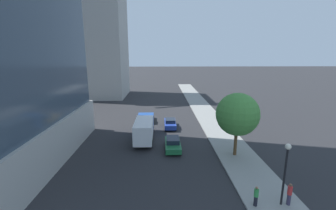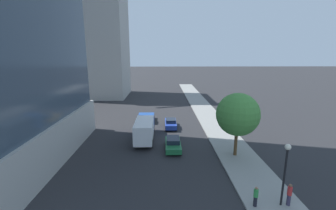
# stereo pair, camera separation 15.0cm
# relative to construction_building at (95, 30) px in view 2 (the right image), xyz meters

# --- Properties ---
(sidewalk) EXTENTS (4.58, 120.00, 0.15)m
(sidewalk) POSITION_rel_construction_building_xyz_m (26.19, -37.95, -17.36)
(sidewalk) COLOR gray
(sidewalk) RESTS_ON ground
(construction_building) EXTENTS (18.36, 16.60, 38.44)m
(construction_building) POSITION_rel_construction_building_xyz_m (0.00, 0.00, 0.00)
(construction_building) COLOR #B2AFA8
(construction_building) RESTS_ON ground
(street_lamp) EXTENTS (0.44, 0.44, 4.96)m
(street_lamp) POSITION_rel_construction_building_xyz_m (26.68, -47.17, -13.97)
(street_lamp) COLOR black
(street_lamp) RESTS_ON sidewalk
(street_tree) EXTENTS (4.74, 4.74, 7.16)m
(street_tree) POSITION_rel_construction_building_xyz_m (25.89, -38.45, -12.51)
(street_tree) COLOR brown
(street_tree) RESTS_ON sidewalk
(car_blue) EXTENTS (1.76, 4.37, 1.48)m
(car_blue) POSITION_rel_construction_building_xyz_m (18.89, -28.22, -16.70)
(car_blue) COLOR #233D9E
(car_blue) RESTS_ON ground
(car_gold) EXTENTS (1.74, 4.11, 1.39)m
(car_gold) POSITION_rel_construction_building_xyz_m (15.24, -24.75, -16.76)
(car_gold) COLOR #AD8938
(car_gold) RESTS_ON ground
(car_green) EXTENTS (1.83, 4.23, 1.45)m
(car_green) POSITION_rel_construction_building_xyz_m (18.89, -36.47, -16.71)
(car_green) COLOR #1E6638
(car_green) RESTS_ON ground
(box_truck) EXTENTS (2.30, 7.94, 2.98)m
(box_truck) POSITION_rel_construction_building_xyz_m (15.24, -33.21, -15.72)
(box_truck) COLOR #1E4799
(box_truck) RESTS_ON ground
(pedestrian_red_shirt) EXTENTS (0.34, 0.34, 1.78)m
(pedestrian_red_shirt) POSITION_rel_construction_building_xyz_m (27.21, -47.23, -16.37)
(pedestrian_red_shirt) COLOR #38334C
(pedestrian_red_shirt) RESTS_ON sidewalk
(pedestrian_green_shirt) EXTENTS (0.34, 0.34, 1.62)m
(pedestrian_green_shirt) POSITION_rel_construction_building_xyz_m (24.63, -47.27, -16.47)
(pedestrian_green_shirt) COLOR black
(pedestrian_green_shirt) RESTS_ON sidewalk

